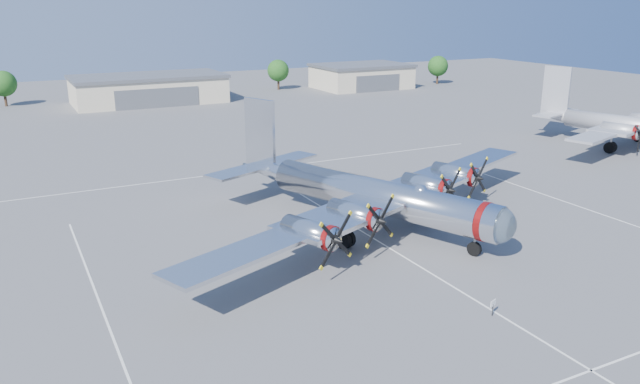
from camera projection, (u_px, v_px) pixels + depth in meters
name	position (u px, v px, depth m)	size (l,w,h in m)	color
ground	(372.00, 238.00, 51.79)	(260.00, 260.00, 0.00)	#4E4E50
parking_lines	(384.00, 245.00, 50.30)	(60.00, 50.08, 0.01)	silver
hangar_center	(149.00, 89.00, 120.69)	(28.60, 14.60, 5.40)	beige
hangar_east	(361.00, 76.00, 141.73)	(20.60, 14.60, 5.40)	beige
tree_west	(3.00, 84.00, 116.13)	(4.80, 4.80, 6.64)	#382619
tree_east	(278.00, 71.00, 138.53)	(4.80, 4.80, 6.64)	#382619
tree_far_east	(438.00, 66.00, 148.39)	(4.80, 4.80, 6.64)	#382619
main_bomber_b29	(365.00, 225.00, 54.65)	(44.49, 30.43, 9.84)	silver
twin_engine_east	(615.00, 145.00, 85.17)	(31.70, 22.79, 10.05)	#A2A2A7
info_placard	(493.00, 305.00, 38.65)	(0.55, 0.22, 1.07)	black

